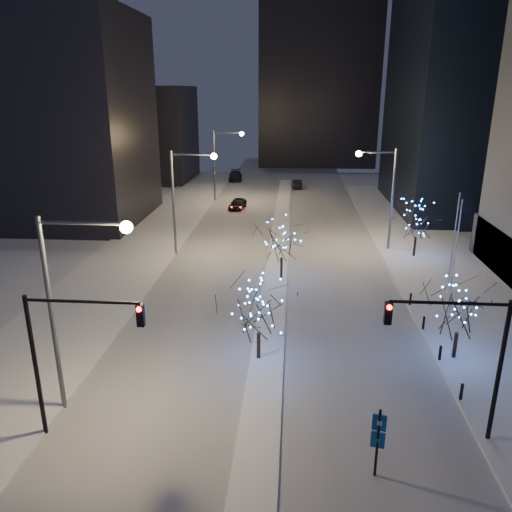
# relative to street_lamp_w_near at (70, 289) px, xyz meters

# --- Properties ---
(ground) EXTENTS (160.00, 160.00, 0.00)m
(ground) POSITION_rel_street_lamp_w_near_xyz_m (8.94, -2.00, -6.50)
(ground) COLOR silver
(ground) RESTS_ON ground
(road) EXTENTS (20.00, 130.00, 0.02)m
(road) POSITION_rel_street_lamp_w_near_xyz_m (8.94, 33.00, -6.49)
(road) COLOR #B6BCC7
(road) RESTS_ON ground
(median) EXTENTS (2.00, 80.00, 0.15)m
(median) POSITION_rel_street_lamp_w_near_xyz_m (8.94, 28.00, -6.42)
(median) COLOR silver
(median) RESTS_ON ground
(east_sidewalk) EXTENTS (10.00, 90.00, 0.15)m
(east_sidewalk) POSITION_rel_street_lamp_w_near_xyz_m (23.94, 18.00, -6.42)
(east_sidewalk) COLOR silver
(east_sidewalk) RESTS_ON ground
(west_sidewalk) EXTENTS (8.00, 90.00, 0.15)m
(west_sidewalk) POSITION_rel_street_lamp_w_near_xyz_m (-5.06, 18.00, -6.42)
(west_sidewalk) COLOR silver
(west_sidewalk) RESTS_ON ground
(filler_west_near) EXTENTS (22.00, 18.00, 24.00)m
(filler_west_near) POSITION_rel_street_lamp_w_near_xyz_m (-19.06, 38.00, 5.50)
(filler_west_near) COLOR black
(filler_west_near) RESTS_ON ground
(filler_west_far) EXTENTS (18.00, 16.00, 16.00)m
(filler_west_far) POSITION_rel_street_lamp_w_near_xyz_m (-17.06, 68.00, 1.50)
(filler_west_far) COLOR black
(filler_west_far) RESTS_ON ground
(horizon_block) EXTENTS (24.00, 14.00, 42.00)m
(horizon_block) POSITION_rel_street_lamp_w_near_xyz_m (14.94, 90.00, 14.50)
(horizon_block) COLOR black
(horizon_block) RESTS_ON ground
(street_lamp_w_near) EXTENTS (4.40, 0.56, 10.00)m
(street_lamp_w_near) POSITION_rel_street_lamp_w_near_xyz_m (0.00, 0.00, 0.00)
(street_lamp_w_near) COLOR #595E66
(street_lamp_w_near) RESTS_ON ground
(street_lamp_w_mid) EXTENTS (4.40, 0.56, 10.00)m
(street_lamp_w_mid) POSITION_rel_street_lamp_w_near_xyz_m (0.00, 25.00, 0.00)
(street_lamp_w_mid) COLOR #595E66
(street_lamp_w_mid) RESTS_ON ground
(street_lamp_w_far) EXTENTS (4.40, 0.56, 10.00)m
(street_lamp_w_far) POSITION_rel_street_lamp_w_near_xyz_m (0.00, 50.00, 0.00)
(street_lamp_w_far) COLOR #595E66
(street_lamp_w_far) RESTS_ON ground
(street_lamp_east) EXTENTS (3.90, 0.56, 10.00)m
(street_lamp_east) POSITION_rel_street_lamp_w_near_xyz_m (19.02, 28.00, -0.05)
(street_lamp_east) COLOR #595E66
(street_lamp_east) RESTS_ON ground
(traffic_signal_west) EXTENTS (5.26, 0.43, 7.00)m
(traffic_signal_west) POSITION_rel_street_lamp_w_near_xyz_m (0.50, -2.00, -1.74)
(traffic_signal_west) COLOR black
(traffic_signal_west) RESTS_ON ground
(traffic_signal_east) EXTENTS (5.26, 0.43, 7.00)m
(traffic_signal_east) POSITION_rel_street_lamp_w_near_xyz_m (17.88, -1.00, -1.74)
(traffic_signal_east) COLOR black
(traffic_signal_east) RESTS_ON ground
(flagpoles) EXTENTS (1.35, 2.60, 8.00)m
(flagpoles) POSITION_rel_street_lamp_w_near_xyz_m (22.30, 15.25, -1.70)
(flagpoles) COLOR silver
(flagpoles) RESTS_ON east_sidewalk
(bollards) EXTENTS (0.16, 12.16, 0.90)m
(bollards) POSITION_rel_street_lamp_w_near_xyz_m (19.14, 8.00, -5.90)
(bollards) COLOR black
(bollards) RESTS_ON east_sidewalk
(car_near) EXTENTS (2.42, 4.51, 1.46)m
(car_near) POSITION_rel_street_lamp_w_near_xyz_m (2.81, 45.06, -5.77)
(car_near) COLOR black
(car_near) RESTS_ON ground
(car_mid) EXTENTS (1.88, 4.30, 1.38)m
(car_mid) POSITION_rel_street_lamp_w_near_xyz_m (10.81, 61.10, -5.81)
(car_mid) COLOR black
(car_mid) RESTS_ON ground
(car_far) EXTENTS (2.85, 5.89, 1.65)m
(car_far) POSITION_rel_street_lamp_w_near_xyz_m (-0.06, 67.46, -5.67)
(car_far) COLOR black
(car_far) RESTS_ON ground
(holiday_tree_median_near) EXTENTS (5.14, 5.14, 4.93)m
(holiday_tree_median_near) POSITION_rel_street_lamp_w_near_xyz_m (8.44, 5.43, -3.21)
(holiday_tree_median_near) COLOR black
(holiday_tree_median_near) RESTS_ON median
(holiday_tree_median_far) EXTENTS (4.93, 4.93, 5.28)m
(holiday_tree_median_far) POSITION_rel_street_lamp_w_near_xyz_m (9.44, 18.45, -2.89)
(holiday_tree_median_far) COLOR black
(holiday_tree_median_far) RESTS_ON median
(holiday_tree_plaza_near) EXTENTS (5.16, 5.16, 4.91)m
(holiday_tree_plaza_near) POSITION_rel_street_lamp_w_near_xyz_m (20.07, 6.39, -3.25)
(holiday_tree_plaza_near) COLOR black
(holiday_tree_plaza_near) RESTS_ON east_sidewalk
(holiday_tree_plaza_far) EXTENTS (4.86, 4.86, 5.24)m
(holiday_tree_plaza_far) POSITION_rel_street_lamp_w_near_xyz_m (22.03, 25.86, -2.97)
(holiday_tree_plaza_far) COLOR black
(holiday_tree_plaza_far) RESTS_ON east_sidewalk
(wayfinding_sign) EXTENTS (0.57, 0.19, 3.22)m
(wayfinding_sign) POSITION_rel_street_lamp_w_near_xyz_m (13.94, -3.62, -4.52)
(wayfinding_sign) COLOR black
(wayfinding_sign) RESTS_ON ground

